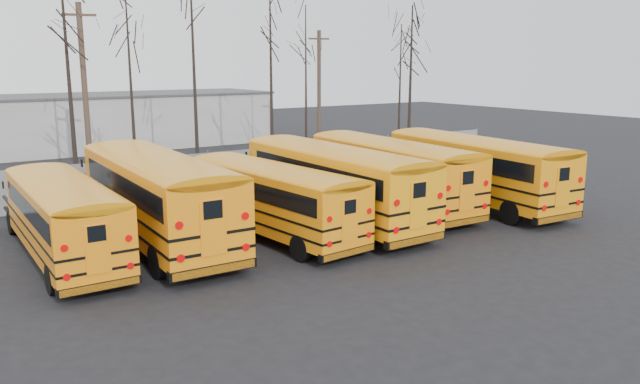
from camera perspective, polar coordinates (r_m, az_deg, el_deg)
ground at (r=22.65m, az=2.38°, el=-5.04°), size 120.00×120.00×0.00m
fence at (r=32.61m, az=-10.19°, el=1.82°), size 40.00×0.04×2.00m
distant_building at (r=51.83m, az=-17.25°, el=6.26°), size 22.00×8.00×4.00m
bus_a at (r=22.52m, az=-22.50°, el=-1.71°), size 2.37×10.10×2.82m
bus_b at (r=23.46m, az=-14.86°, el=0.14°), size 3.08×12.14×3.38m
bus_c at (r=23.72m, az=-4.58°, el=-0.15°), size 3.30×10.30×2.84m
bus_d at (r=25.58m, az=1.04°, el=1.35°), size 2.76×11.73×3.27m
bus_e at (r=28.40m, az=6.24°, el=2.24°), size 3.23×11.52×3.19m
bus_f at (r=29.76m, az=13.72°, el=2.46°), size 3.54×11.73×3.24m
utility_pole_left at (r=35.77m, az=-20.69°, el=8.45°), size 1.69×0.50×9.58m
utility_pole_right at (r=44.16m, az=-0.09°, el=9.11°), size 1.54×0.34×8.68m
tree_2 at (r=35.54m, az=-22.01°, el=9.93°), size 0.26×0.26×11.82m
tree_3 at (r=33.94m, az=-16.85°, el=8.48°), size 0.26×0.26×9.75m
tree_4 at (r=36.56m, az=-11.46°, el=11.17°), size 0.26×0.26×12.57m
tree_5 at (r=40.28m, az=-4.49°, el=10.40°), size 0.26×0.26×11.16m
tree_6 at (r=42.12m, az=-1.29°, el=9.82°), size 0.26×0.26×10.16m
tree_7 at (r=41.78m, az=8.25°, el=9.64°), size 0.26×0.26×10.10m
tree_8 at (r=46.12m, az=7.31°, el=9.30°), size 0.26×0.26×9.18m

